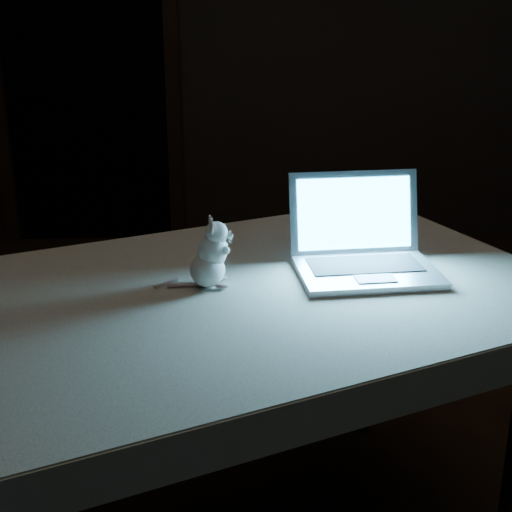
{
  "coord_description": "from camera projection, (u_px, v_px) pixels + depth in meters",
  "views": [
    {
      "loc": [
        -0.28,
        -1.76,
        1.42
      ],
      "look_at": [
        -0.23,
        -0.11,
        0.82
      ],
      "focal_mm": 52.0,
      "sensor_mm": 36.0,
      "label": 1
    }
  ],
  "objects": [
    {
      "name": "floor",
      "position": [
        333.0,
        508.0,
        2.14
      ],
      "size": [
        5.0,
        5.0,
        0.0
      ],
      "primitive_type": "plane",
      "color": "black",
      "rests_on": "ground"
    },
    {
      "name": "back_wall",
      "position": [
        282.0,
        10.0,
        4.05
      ],
      "size": [
        4.5,
        0.04,
        2.6
      ],
      "primitive_type": "cube",
      "color": "black",
      "rests_on": "ground"
    },
    {
      "name": "doorway",
      "position": [
        83.0,
        55.0,
        4.09
      ],
      "size": [
        1.06,
        0.36,
        2.13
      ],
      "primitive_type": null,
      "color": "black",
      "rests_on": "back_wall"
    },
    {
      "name": "table",
      "position": [
        246.0,
        426.0,
        1.87
      ],
      "size": [
        1.63,
        1.38,
        0.74
      ],
      "primitive_type": null,
      "rotation": [
        0.0,
        0.0,
        0.42
      ],
      "color": "black",
      "rests_on": "floor"
    },
    {
      "name": "tablecloth",
      "position": [
        255.0,
        302.0,
        1.78
      ],
      "size": [
        1.73,
        1.44,
        0.09
      ],
      "primitive_type": null,
      "rotation": [
        0.0,
        0.0,
        0.36
      ],
      "color": "beige",
      "rests_on": "table"
    },
    {
      "name": "laptop",
      "position": [
        370.0,
        231.0,
        1.78
      ],
      "size": [
        0.37,
        0.33,
        0.23
      ],
      "primitive_type": null,
      "rotation": [
        0.0,
        0.0,
        0.1
      ],
      "color": "silver",
      "rests_on": "tablecloth"
    },
    {
      "name": "plush_mouse",
      "position": [
        207.0,
        253.0,
        1.73
      ],
      "size": [
        0.16,
        0.16,
        0.17
      ],
      "primitive_type": null,
      "rotation": [
        0.0,
        0.0,
        0.43
      ],
      "color": "white",
      "rests_on": "tablecloth"
    }
  ]
}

